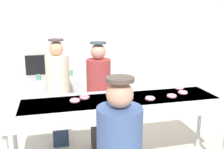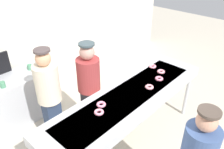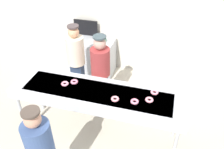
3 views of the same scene
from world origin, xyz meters
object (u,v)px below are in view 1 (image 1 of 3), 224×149
(worker_baker, at_px, (99,89))
(prep_counter, at_px, (43,100))
(strawberry_donut_1, at_px, (183,92))
(strawberry_donut_5, at_px, (150,98))
(paper_cup_1, at_px, (38,77))
(strawberry_donut_3, at_px, (172,96))
(strawberry_donut_4, at_px, (85,97))
(paper_cup_0, at_px, (71,73))
(strawberry_donut_0, at_px, (75,101))
(fryer_conveyor, at_px, (121,105))
(strawberry_donut_2, at_px, (179,88))
(worker_assistant, at_px, (58,86))
(menu_display, at_px, (42,65))

(worker_baker, relative_size, prep_counter, 1.09)
(strawberry_donut_1, distance_m, strawberry_donut_5, 0.53)
(worker_baker, bearing_deg, paper_cup_1, -37.85)
(strawberry_donut_3, height_order, strawberry_donut_4, same)
(prep_counter, distance_m, paper_cup_0, 0.73)
(paper_cup_0, bearing_deg, strawberry_donut_0, -93.21)
(strawberry_donut_5, relative_size, worker_baker, 0.08)
(fryer_conveyor, bearing_deg, strawberry_donut_1, 0.46)
(strawberry_donut_1, distance_m, strawberry_donut_4, 1.30)
(strawberry_donut_2, height_order, worker_assistant, worker_assistant)
(worker_baker, height_order, worker_assistant, worker_assistant)
(strawberry_donut_2, bearing_deg, paper_cup_0, 128.62)
(strawberry_donut_3, distance_m, strawberry_donut_4, 1.11)
(strawberry_donut_5, xyz_separation_m, paper_cup_0, (-0.80, 2.05, -0.10))
(strawberry_donut_0, relative_size, strawberry_donut_3, 1.00)
(paper_cup_1, bearing_deg, worker_assistant, -68.62)
(strawberry_donut_5, bearing_deg, strawberry_donut_1, 13.38)
(strawberry_donut_2, relative_size, strawberry_donut_4, 1.00)
(worker_assistant, height_order, prep_counter, worker_assistant)
(strawberry_donut_5, relative_size, menu_display, 0.21)
(strawberry_donut_3, distance_m, menu_display, 2.79)
(fryer_conveyor, relative_size, worker_baker, 1.73)
(strawberry_donut_1, bearing_deg, strawberry_donut_4, 175.08)
(paper_cup_1, bearing_deg, menu_display, 82.97)
(fryer_conveyor, relative_size, menu_display, 4.79)
(menu_display, bearing_deg, paper_cup_0, -22.30)
(strawberry_donut_1, relative_size, strawberry_donut_2, 1.00)
(strawberry_donut_0, xyz_separation_m, prep_counter, (-0.44, 1.87, -0.59))
(strawberry_donut_0, relative_size, worker_baker, 0.08)
(fryer_conveyor, relative_size, strawberry_donut_2, 22.69)
(strawberry_donut_0, distance_m, strawberry_donut_2, 1.49)
(menu_display, bearing_deg, fryer_conveyor, -64.81)
(strawberry_donut_4, distance_m, strawberry_donut_5, 0.82)
(prep_counter, height_order, paper_cup_1, paper_cup_1)
(strawberry_donut_0, bearing_deg, worker_baker, 57.39)
(strawberry_donut_1, bearing_deg, strawberry_donut_3, -155.00)
(strawberry_donut_2, relative_size, paper_cup_1, 1.32)
(strawberry_donut_0, xyz_separation_m, paper_cup_0, (0.11, 1.90, -0.10))
(strawberry_donut_5, height_order, menu_display, menu_display)
(strawberry_donut_3, relative_size, strawberry_donut_4, 1.00)
(fryer_conveyor, bearing_deg, paper_cup_0, 103.67)
(worker_baker, bearing_deg, menu_display, -48.86)
(strawberry_donut_5, distance_m, paper_cup_1, 2.31)
(strawberry_donut_2, bearing_deg, worker_assistant, 157.42)
(strawberry_donut_2, xyz_separation_m, worker_baker, (-1.06, 0.47, -0.07))
(strawberry_donut_3, distance_m, worker_assistant, 1.70)
(strawberry_donut_0, relative_size, strawberry_donut_1, 1.00)
(strawberry_donut_1, xyz_separation_m, paper_cup_0, (-1.32, 1.92, -0.10))
(worker_baker, distance_m, menu_display, 1.71)
(paper_cup_1, bearing_deg, strawberry_donut_0, -73.86)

